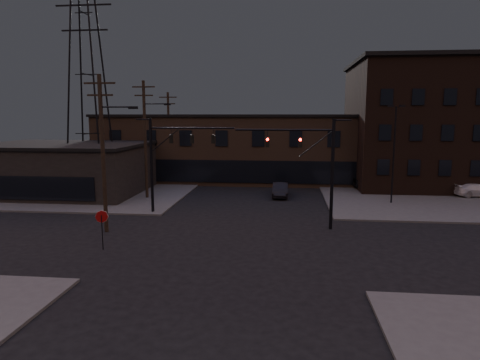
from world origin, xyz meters
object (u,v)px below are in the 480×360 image
object	(u,v)px
stop_sign	(102,221)
parked_car_lot_a	(374,182)
traffic_signal_near	(316,162)
parked_car_lot_b	(477,190)
car_crossing	(280,190)
traffic_signal_far	(166,154)

from	to	relation	value
stop_sign	parked_car_lot_a	size ratio (longest dim) A/B	0.54
traffic_signal_near	parked_car_lot_b	distance (m)	22.03
traffic_signal_near	parked_car_lot_a	xyz separation A→B (m)	(7.52, 16.81, -4.00)
stop_sign	parked_car_lot_a	bearing A→B (deg)	48.13
parked_car_lot_a	car_crossing	xyz separation A→B (m)	(-10.24, -4.78, -0.21)
traffic_signal_near	stop_sign	bearing A→B (deg)	-154.10
parked_car_lot_b	parked_car_lot_a	bearing A→B (deg)	64.34
traffic_signal_far	car_crossing	bearing A→B (deg)	42.37
parked_car_lot_b	car_crossing	bearing A→B (deg)	88.01
stop_sign	car_crossing	xyz separation A→B (m)	(10.64, 18.52, -1.13)
parked_car_lot_b	car_crossing	xyz separation A→B (m)	(-19.61, -1.49, -0.08)
stop_sign	parked_car_lot_b	bearing A→B (deg)	33.48
traffic_signal_near	car_crossing	xyz separation A→B (m)	(-2.72, 12.03, -4.21)
traffic_signal_near	car_crossing	distance (m)	13.04
car_crossing	stop_sign	bearing A→B (deg)	-119.44
traffic_signal_near	stop_sign	distance (m)	15.17
traffic_signal_far	car_crossing	size ratio (longest dim) A/B	1.83
stop_sign	parked_car_lot_b	size ratio (longest dim) A/B	0.55
traffic_signal_near	car_crossing	size ratio (longest dim) A/B	1.83
traffic_signal_near	car_crossing	bearing A→B (deg)	102.73
traffic_signal_near	traffic_signal_far	distance (m)	12.57
stop_sign	car_crossing	distance (m)	21.39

